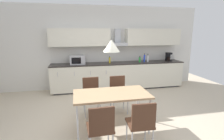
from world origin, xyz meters
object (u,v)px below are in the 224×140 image
Objects in this scene: bottle_yellow at (110,60)px; chair_far_left at (91,92)px; dining_table at (111,96)px; chair_near_right at (141,121)px; bottle_green at (140,60)px; coffee_maker at (168,57)px; bottle_blue at (144,58)px; pendant_lamp at (111,46)px; bottle_white at (148,58)px; chair_near_left at (101,126)px; chair_far_right at (118,90)px; microwave at (77,60)px.

chair_far_left is at bearing -114.40° from bottle_yellow.
dining_table is 1.68× the size of chair_near_right.
bottle_green is at bearing 42.82° from chair_far_left.
coffee_maker is 1.02× the size of bottle_blue.
chair_near_right is 2.72× the size of pendant_lamp.
dining_table is at bearing -126.03° from bottle_white.
bottle_white reaches higher than bottle_yellow.
chair_near_right is at bearing 0.00° from chair_near_left.
dining_table is at bearing -100.35° from bottle_yellow.
chair_far_right and chair_far_left have the same top height.
chair_near_right is at bearing -74.23° from microwave.
bottle_green reaches higher than chair_near_left.
chair_far_right is (-1.37, -1.74, -0.50)m from bottle_blue.
bottle_white is at bearing 38.69° from chair_far_left.
pendant_lamp is (-0.46, -2.51, 0.67)m from bottle_yellow.
bottle_yellow is 3.32m from chair_near_right.
bottle_white is at bearing 49.15° from chair_far_right.
dining_table is (-2.62, -2.54, -0.35)m from coffee_maker.
chair_far_left is (-0.66, -0.00, 0.00)m from chair_far_right.
chair_near_right is at bearing -110.01° from bottle_green.
bottle_yellow is at bearing 85.70° from chair_far_right.
chair_near_left is 1.00× the size of chair_far_left.
bottle_white is (-0.81, -0.05, -0.03)m from coffee_maker.
chair_near_left is at bearing -112.90° from dining_table.
chair_far_left is at bearing 113.09° from dining_table.
chair_near_right is at bearing -90.10° from chair_far_right.
bottle_yellow is at bearing -179.75° from bottle_blue.
chair_near_left is (-2.94, -3.31, -0.53)m from coffee_maker.
bottle_yellow is 0.26× the size of chair_near_right.
coffee_maker reaches higher than bottle_green.
bottle_white is at bearing -0.55° from microwave.
coffee_maker reaches higher than chair_near_right.
pendant_lamp is at bearing -76.51° from microwave.
bottle_blue is at bearing 56.07° from dining_table.
chair_far_right is at bearing 89.90° from chair_near_right.
chair_far_left reaches higher than dining_table.
chair_far_right is (-0.13, -1.74, -0.47)m from bottle_yellow.
pendant_lamp is (0.60, -2.51, 0.62)m from microwave.
dining_table is 4.57× the size of pendant_lamp.
chair_near_left reaches higher than dining_table.
bottle_yellow is 2.57m from dining_table.
bottle_blue is at bearing 164.73° from bottle_white.
bottle_green is 0.14× the size of dining_table.
dining_table is at bearing -66.91° from chair_far_left.
bottle_green is at bearing -178.43° from bottle_white.
chair_far_left is (-0.33, 0.77, -0.17)m from dining_table.
bottle_green is 3.49m from chair_near_right.
bottle_white is 0.87× the size of pendant_lamp.
microwave is at bearing -179.85° from bottle_yellow.
chair_far_left is at bearing -149.12° from coffee_maker.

